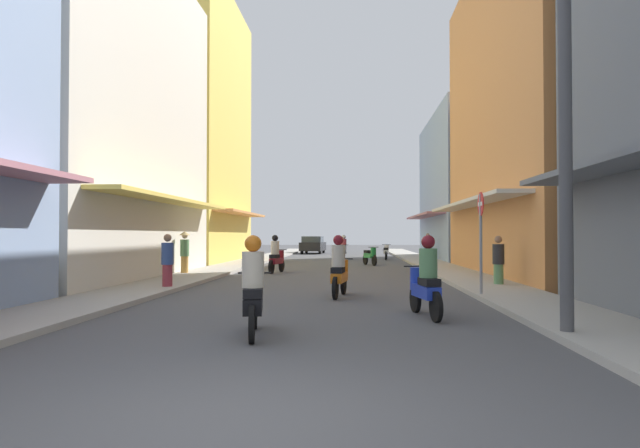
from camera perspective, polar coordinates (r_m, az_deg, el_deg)
The scene contains 21 objects.
ground_plane at distance 26.64m, azimuth 1.58°, elevation -4.55°, with size 114.87×114.87×0.00m, color #4C4C4F.
sidewalk_left at distance 27.26m, azimuth -8.89°, elevation -4.34°, with size 2.00×60.21×0.12m, color #ADA89E.
sidewalk_right at distance 26.91m, azimuth 12.19°, elevation -4.37°, with size 2.00×60.21×0.12m, color #ADA89E.
building_left_mid at distance 21.57m, azimuth -24.20°, elevation 10.61°, with size 7.05×12.18×11.90m.
building_left_far at distance 32.51m, azimuth -14.34°, elevation 9.49°, with size 7.05×10.40×15.14m.
building_right_mid at distance 23.30m, azimuth 24.02°, elevation 10.82°, with size 7.05×13.84×12.76m.
building_right_far at distance 36.16m, azimuth 16.41°, elevation 3.68°, with size 7.05×12.55×9.20m.
motorbike_white at distance 34.41m, azimuth 7.02°, elevation -2.93°, with size 0.55×1.81×0.96m.
motorbike_green at distance 28.11m, azimuth 5.32°, elevation -3.34°, with size 0.78×1.73×0.96m.
motorbike_blue at distance 10.58m, azimuth 11.09°, elevation -5.90°, with size 0.61×1.79×1.58m.
motorbike_maroon at distance 22.46m, azimuth -4.63°, elevation -3.39°, with size 0.62×1.79×1.58m.
motorbike_silver at distance 34.37m, azimuth 2.55°, elevation -2.61°, with size 0.55×1.81×1.58m.
motorbike_orange at distance 13.79m, azimuth 2.07°, elevation -4.81°, with size 0.56×1.80×1.58m.
motorbike_black at distance 8.57m, azimuth -7.06°, elevation -7.03°, with size 0.57×1.80×1.58m.
parked_car at distance 45.45m, azimuth -0.75°, elevation -2.21°, with size 2.01×4.20×1.45m.
pedestrian_midway at distance 16.92m, azimuth 18.35°, elevation -3.84°, with size 0.34×0.34×1.55m.
pedestrian_far at distance 32.51m, azimuth 11.34°, elevation -2.44°, with size 0.34×0.34×1.67m.
pedestrian_crossing at distance 21.40m, azimuth -14.13°, elevation -2.75°, with size 0.44×0.44×1.72m.
pedestrian_foreground at distance 15.92m, azimuth -15.83°, elevation -3.92°, with size 0.34×0.34×1.61m.
utility_pole at distance 9.34m, azimuth 24.48°, elevation 13.70°, with size 0.20×1.20×7.77m.
street_sign_no_entry at distance 13.93m, azimuth 16.64°, elevation -0.55°, with size 0.07×0.60×2.65m.
Camera 1 is at (0.97, -4.46, 1.59)m, focal length 30.26 mm.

